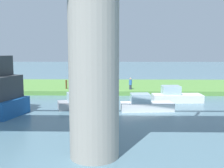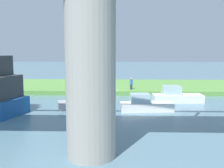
{
  "view_description": "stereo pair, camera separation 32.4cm",
  "coord_description": "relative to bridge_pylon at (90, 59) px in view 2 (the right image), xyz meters",
  "views": [
    {
      "loc": [
        -2.23,
        30.28,
        5.32
      ],
      "look_at": [
        -1.75,
        5.0,
        2.0
      ],
      "focal_mm": 43.28,
      "sensor_mm": 36.0,
      "label": 1
    },
    {
      "loc": [
        -2.56,
        30.27,
        5.32
      ],
      "look_at": [
        -1.75,
        5.0,
        2.0
      ],
      "focal_mm": 43.28,
      "sensor_mm": 36.0,
      "label": 2
    }
  ],
  "objects": [
    {
      "name": "skiff_small",
      "position": [
        -7.0,
        -13.99,
        -4.27
      ],
      "size": [
        4.99,
        1.94,
        1.64
      ],
      "color": "white",
      "rests_on": "ground"
    },
    {
      "name": "grassy_bank",
      "position": [
        1.12,
        -23.43,
        -4.6
      ],
      "size": [
        80.0,
        12.0,
        0.5
      ],
      "primitive_type": "cube",
      "color": "#5B9342",
      "rests_on": "ground"
    },
    {
      "name": "motorboat_white",
      "position": [
        2.13,
        -10.91,
        -4.34
      ],
      "size": [
        4.57,
        2.76,
        1.44
      ],
      "color": "#99999E",
      "rests_on": "ground"
    },
    {
      "name": "mooring_post",
      "position": [
        5.04,
        -19.38,
        -3.81
      ],
      "size": [
        0.2,
        0.2,
        1.08
      ],
      "primitive_type": "cylinder",
      "color": "brown",
      "rests_on": "grassy_bank"
    },
    {
      "name": "person_on_bank",
      "position": [
        -2.7,
        -18.98,
        -3.65
      ],
      "size": [
        0.43,
        0.43,
        1.39
      ],
      "color": "#2D334C",
      "rests_on": "grassy_bank"
    },
    {
      "name": "bridge_pylon",
      "position": [
        0.0,
        0.0,
        0.0
      ],
      "size": [
        2.41,
        2.41,
        9.7
      ],
      "primitive_type": "cylinder",
      "color": "#9E998E",
      "rests_on": "ground"
    },
    {
      "name": "motorboat_red",
      "position": [
        -3.54,
        -10.04,
        -4.32
      ],
      "size": [
        4.6,
        1.99,
        1.49
      ],
      "color": "white",
      "rests_on": "ground"
    },
    {
      "name": "ground_plane",
      "position": [
        1.12,
        -17.43,
        -4.85
      ],
      "size": [
        160.0,
        160.0,
        0.0
      ],
      "primitive_type": "plane",
      "color": "slate"
    }
  ]
}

